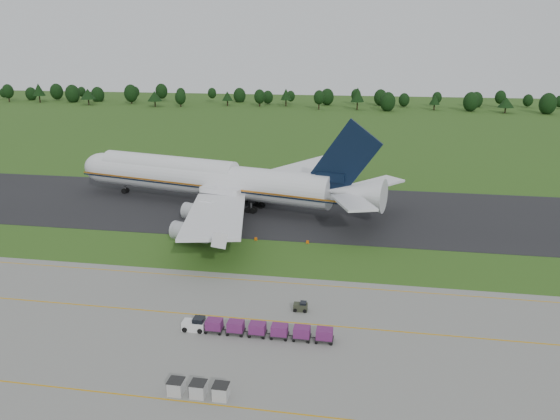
% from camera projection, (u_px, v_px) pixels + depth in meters
% --- Properties ---
extents(ground, '(600.00, 600.00, 0.00)m').
position_uv_depth(ground, '(252.00, 256.00, 93.37)').
color(ground, '#2A4F17').
rests_on(ground, ground).
extents(apron, '(300.00, 52.00, 0.06)m').
position_uv_depth(apron, '(187.00, 367.00, 61.33)').
color(apron, slate).
rests_on(apron, ground).
extents(taxiway, '(300.00, 40.00, 0.08)m').
position_uv_depth(taxiway, '(280.00, 209.00, 119.73)').
color(taxiway, black).
rests_on(taxiway, ground).
extents(apron_markings, '(300.00, 30.20, 0.01)m').
position_uv_depth(apron_markings, '(205.00, 335.00, 67.93)').
color(apron_markings, '#C48B0B').
rests_on(apron_markings, apron).
extents(tree_line, '(528.46, 24.07, 11.99)m').
position_uv_depth(tree_line, '(341.00, 98.00, 298.74)').
color(tree_line, black).
rests_on(tree_line, ground).
extents(aircraft, '(75.26, 71.00, 21.06)m').
position_uv_depth(aircraft, '(212.00, 179.00, 120.99)').
color(aircraft, silver).
rests_on(aircraft, ground).
extents(baggage_train, '(19.10, 1.73, 1.67)m').
position_uv_depth(baggage_train, '(255.00, 329.00, 67.65)').
color(baggage_train, silver).
rests_on(baggage_train, apron).
extents(utility_cart, '(1.88, 1.31, 1.03)m').
position_uv_depth(utility_cart, '(300.00, 307.00, 74.02)').
color(utility_cart, '#2D3122').
rests_on(utility_cart, apron).
extents(uld_row, '(6.41, 1.61, 1.59)m').
position_uv_depth(uld_row, '(198.00, 389.00, 56.04)').
color(uld_row, '#B0B0B0').
rests_on(uld_row, apron).
extents(edge_markers, '(19.72, 0.30, 0.60)m').
position_uv_depth(edge_markers, '(256.00, 239.00, 100.52)').
color(edge_markers, '#DB5806').
rests_on(edge_markers, ground).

